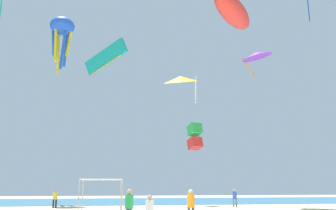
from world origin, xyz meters
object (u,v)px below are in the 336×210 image
person_far_shore (150,210)px  kite_parafoil_teal (106,58)px  person_central (55,197)px  kite_octopus_blue (62,29)px  person_rightmost (129,204)px  person_leftmost (235,196)px  kite_delta_purple (256,55)px  canopy_tent (102,181)px  kite_box_green (195,137)px  kite_inflatable_red (233,11)px  person_near_tent (191,203)px  kite_delta_yellow (181,79)px

person_far_shore → kite_parafoil_teal: 20.44m
person_central → kite_octopus_blue: size_ratio=0.23×
person_central → person_rightmost: 17.94m
person_leftmost → kite_delta_purple: size_ratio=0.41×
person_rightmost → person_far_shore: size_ratio=1.15×
person_far_shore → kite_octopus_blue: 35.99m
person_far_shore → person_rightmost: bearing=-148.3°
person_far_shore → kite_delta_purple: kite_delta_purple is taller
canopy_tent → person_central: 11.82m
person_leftmost → person_central: (-17.70, 1.87, -0.02)m
kite_box_green → kite_delta_purple: size_ratio=0.72×
kite_parafoil_teal → kite_box_green: kite_parafoil_teal is taller
person_central → kite_octopus_blue: bearing=-122.2°
canopy_tent → kite_inflatable_red: size_ratio=0.44×
kite_inflatable_red → canopy_tent: bearing=-40.7°
canopy_tent → person_far_shore: canopy_tent is taller
person_central → kite_inflatable_red: bearing=105.1°
kite_parafoil_teal → kite_delta_purple: 17.56m
person_near_tent → person_far_shore: 4.29m
person_near_tent → kite_parafoil_teal: size_ratio=0.44×
kite_delta_yellow → kite_parafoil_teal: kite_parafoil_teal is taller
person_near_tent → kite_delta_purple: 24.64m
kite_box_green → kite_inflatable_red: bearing=78.5°
kite_octopus_blue → person_far_shore: bearing=112.4°
kite_inflatable_red → kite_delta_purple: 10.16m
person_rightmost → kite_delta_purple: (15.12, 16.08, 15.77)m
kite_delta_yellow → kite_octopus_blue: kite_octopus_blue is taller
person_near_tent → kite_delta_yellow: (1.27, 9.05, 10.45)m
kite_octopus_blue → kite_inflatable_red: bearing=139.4°
person_leftmost → kite_parafoil_teal: 18.91m
kite_delta_yellow → kite_octopus_blue: 22.80m
kite_delta_purple → kite_inflatable_red: bearing=-49.0°
person_near_tent → kite_delta_purple: size_ratio=0.44×
person_rightmost → kite_delta_purple: bearing=-19.7°
person_leftmost → person_rightmost: size_ratio=0.92×
person_near_tent → person_leftmost: (7.68, 13.87, -0.07)m
person_rightmost → kite_octopus_blue: kite_octopus_blue is taller
kite_box_green → kite_octopus_blue: size_ratio=0.40×
kite_parafoil_teal → kite_octopus_blue: 15.91m
person_near_tent → kite_octopus_blue: (-11.91, 23.99, 21.52)m
person_near_tent → kite_inflatable_red: size_ratio=0.27×
person_central → person_rightmost: size_ratio=0.90×
person_leftmost → person_rightmost: (-11.33, -14.90, 0.09)m
kite_delta_yellow → kite_parafoil_teal: (-6.90, 2.90, 2.78)m
person_leftmost → person_central: person_leftmost is taller
person_rightmost → kite_octopus_blue: (-8.26, 25.03, 21.50)m
person_near_tent → person_central: bearing=92.2°
canopy_tent → person_rightmost: canopy_tent is taller
kite_box_green → kite_octopus_blue: 23.16m
person_far_shore → kite_inflatable_red: (8.46, 9.98, 16.54)m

